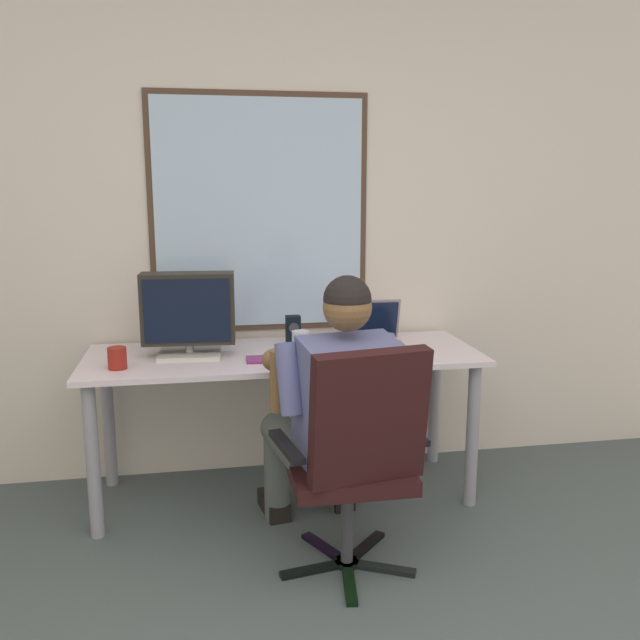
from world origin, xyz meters
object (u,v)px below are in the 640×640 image
(person_seated, at_px, (334,409))
(coffee_mug, at_px, (117,358))
(laptop, at_px, (373,334))
(desk_speaker, at_px, (293,331))
(office_chair, at_px, (358,450))
(cd_case, at_px, (262,359))
(wine_glass, at_px, (301,341))
(desk, at_px, (284,373))
(crt_monitor, at_px, (188,311))

(person_seated, xyz_separation_m, coffee_mug, (-0.90, 0.37, 0.16))
(person_seated, relative_size, laptop, 3.76)
(desk_speaker, height_order, coffee_mug, desk_speaker)
(office_chair, xyz_separation_m, cd_case, (-0.30, 0.66, 0.20))
(person_seated, bearing_deg, wine_glass, 102.19)
(wine_glass, height_order, desk_speaker, desk_speaker)
(cd_case, bearing_deg, desk_speaker, 54.53)
(wine_glass, bearing_deg, desk, 112.62)
(office_chair, distance_m, crt_monitor, 1.10)
(office_chair, relative_size, cd_case, 6.49)
(office_chair, xyz_separation_m, crt_monitor, (-0.63, 0.81, 0.41))
(person_seated, relative_size, desk_speaker, 7.75)
(desk, relative_size, wine_glass, 13.82)
(crt_monitor, bearing_deg, cd_case, -24.15)
(desk_speaker, bearing_deg, cd_case, -125.47)
(desk_speaker, xyz_separation_m, cd_case, (-0.18, -0.25, -0.07))
(desk_speaker, bearing_deg, crt_monitor, -168.08)
(desk, bearing_deg, desk_speaker, 63.24)
(desk_speaker, relative_size, coffee_mug, 1.59)
(crt_monitor, relative_size, wine_glass, 3.22)
(laptop, xyz_separation_m, cd_case, (-0.58, -0.19, -0.05))
(wine_glass, relative_size, cd_case, 0.92)
(laptop, bearing_deg, cd_case, -161.93)
(cd_case, bearing_deg, wine_glass, -6.35)
(office_chair, relative_size, coffee_mug, 9.89)
(person_seated, distance_m, coffee_mug, 0.99)
(laptop, relative_size, desk_speaker, 2.06)
(desk, height_order, laptop, laptop)
(desk_speaker, bearing_deg, desk, -116.76)
(laptop, distance_m, wine_glass, 0.45)
(cd_case, bearing_deg, laptop, 18.07)
(desk, distance_m, coffee_mug, 0.79)
(laptop, relative_size, cd_case, 2.15)
(desk_speaker, height_order, cd_case, desk_speaker)
(desk, xyz_separation_m, laptop, (0.46, 0.06, 0.16))
(laptop, bearing_deg, crt_monitor, -177.41)
(laptop, bearing_deg, coffee_mug, -169.83)
(crt_monitor, height_order, coffee_mug, crt_monitor)
(desk, xyz_separation_m, coffee_mug, (-0.76, -0.16, 0.15))
(crt_monitor, xyz_separation_m, cd_case, (0.33, -0.15, -0.21))
(office_chair, height_order, wine_glass, office_chair)
(desk, xyz_separation_m, crt_monitor, (-0.45, 0.02, 0.32))
(cd_case, bearing_deg, coffee_mug, -177.31)
(wine_glass, bearing_deg, crt_monitor, 161.77)
(wine_glass, bearing_deg, desk_speaker, 89.48)
(laptop, bearing_deg, person_seated, -118.13)
(person_seated, relative_size, wine_glass, 8.77)
(person_seated, height_order, coffee_mug, person_seated)
(crt_monitor, height_order, laptop, crt_monitor)
(person_seated, xyz_separation_m, cd_case, (-0.26, 0.40, 0.12))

